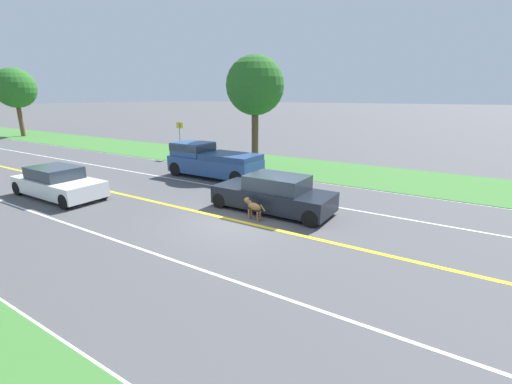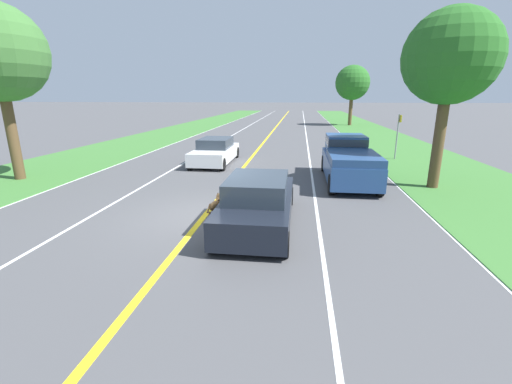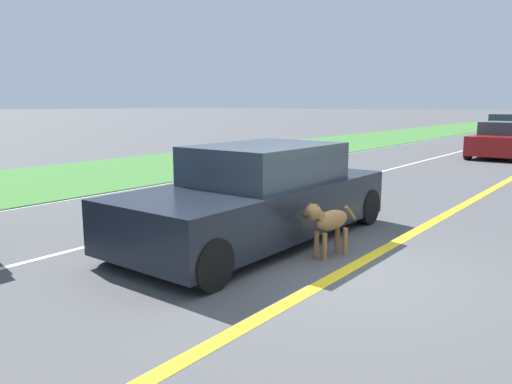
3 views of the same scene
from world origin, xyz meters
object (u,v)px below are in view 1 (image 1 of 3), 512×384
roadside_tree_right_near (255,86)px  roadside_tree_right_far (15,88)px  dog (253,206)px  pickup_truck (211,160)px  oncoming_car (58,183)px  ego_car (274,194)px  street_sign (180,136)px

roadside_tree_right_near → roadside_tree_right_far: (0.88, 31.44, 0.23)m
dog → pickup_truck: size_ratio=0.20×
oncoming_car → roadside_tree_right_near: (10.07, -4.13, 4.32)m
ego_car → pickup_truck: 6.72m
pickup_truck → roadside_tree_right_near: (3.30, -0.83, 4.02)m
pickup_truck → oncoming_car: pickup_truck is taller
dog → oncoming_car: oncoming_car is taller
pickup_truck → roadside_tree_right_near: size_ratio=0.79×
roadside_tree_right_near → oncoming_car: bearing=157.7°
roadside_tree_right_near → street_sign: roadside_tree_right_near is taller
ego_car → oncoming_car: 9.82m
oncoming_car → roadside_tree_right_near: bearing=157.7°
dog → roadside_tree_right_near: size_ratio=0.16×
dog → pickup_truck: pickup_truck is taller
street_sign → ego_car: bearing=-120.2°
oncoming_car → roadside_tree_right_far: bearing=-111.8°
oncoming_car → pickup_truck: bearing=154.0°
roadside_tree_right_near → street_sign: (0.20, 6.56, -3.32)m
roadside_tree_right_far → pickup_truck: bearing=-97.8°
oncoming_car → roadside_tree_right_far: 29.77m
oncoming_car → street_sign: 10.60m
roadside_tree_right_near → pickup_truck: bearing=165.9°
oncoming_car → ego_car: bearing=110.9°
pickup_truck → oncoming_car: 7.54m
pickup_truck → street_sign: size_ratio=2.04×
oncoming_car → roadside_tree_right_near: roadside_tree_right_near is taller
oncoming_car → street_sign: size_ratio=1.79×
ego_car → dog: ego_car is taller
roadside_tree_right_near → roadside_tree_right_far: bearing=88.4°
ego_car → street_sign: size_ratio=1.83×
dog → oncoming_car: (-2.22, 9.01, 0.14)m
street_sign → pickup_truck: bearing=-121.4°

